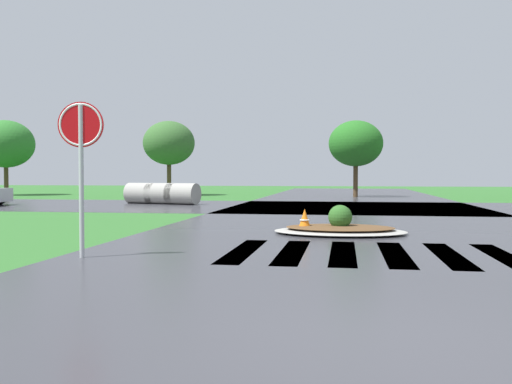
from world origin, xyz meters
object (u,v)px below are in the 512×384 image
Objects in this scene: median_island at (340,228)px; drainage_pipe_stack at (162,194)px; stop_sign at (81,142)px; traffic_cone at (305,222)px.

median_island is 14.48m from drainage_pipe_stack.
stop_sign is 16.86m from drainage_pipe_stack.
drainage_pipe_stack is at bearing 93.76° from stop_sign.
drainage_pipe_stack is (-4.08, 16.30, -1.45)m from stop_sign.
drainage_pipe_stack reaches higher than median_island.
median_island is 5.28× the size of traffic_cone.
stop_sign reaches higher than traffic_cone.
stop_sign reaches higher than drainage_pipe_stack.
drainage_pipe_stack is at bearing 125.13° from median_island.
median_island is (4.25, 4.46, -1.81)m from stop_sign.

